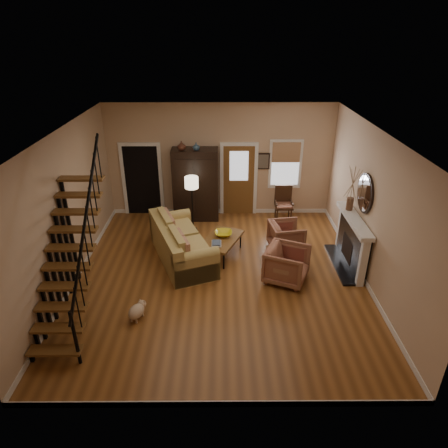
{
  "coord_description": "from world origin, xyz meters",
  "views": [
    {
      "loc": [
        0.06,
        -7.65,
        5.16
      ],
      "look_at": [
        0.1,
        0.4,
        1.15
      ],
      "focal_mm": 32.0,
      "sensor_mm": 36.0,
      "label": 1
    }
  ],
  "objects_px": {
    "armoire": "(196,185)",
    "coffee_table": "(221,247)",
    "sofa": "(182,242)",
    "armchair_left": "(287,264)",
    "armchair_right": "(286,236)",
    "floor_lamp": "(192,205)",
    "side_chair": "(284,204)"
  },
  "relations": [
    {
      "from": "armchair_left",
      "to": "floor_lamp",
      "type": "xyz_separation_m",
      "value": [
        -2.25,
        2.43,
        0.39
      ]
    },
    {
      "from": "coffee_table",
      "to": "floor_lamp",
      "type": "relative_size",
      "value": 0.79
    },
    {
      "from": "coffee_table",
      "to": "floor_lamp",
      "type": "bearing_deg",
      "value": 120.55
    },
    {
      "from": "sofa",
      "to": "armchair_left",
      "type": "relative_size",
      "value": 2.72
    },
    {
      "from": "coffee_table",
      "to": "floor_lamp",
      "type": "distance_m",
      "value": 1.65
    },
    {
      "from": "armchair_left",
      "to": "side_chair",
      "type": "distance_m",
      "value": 3.11
    },
    {
      "from": "sofa",
      "to": "side_chair",
      "type": "xyz_separation_m",
      "value": [
        2.77,
        2.14,
        0.05
      ]
    },
    {
      "from": "armoire",
      "to": "sofa",
      "type": "relative_size",
      "value": 0.86
    },
    {
      "from": "armoire",
      "to": "sofa",
      "type": "height_order",
      "value": "armoire"
    },
    {
      "from": "armoire",
      "to": "sofa",
      "type": "distance_m",
      "value": 2.42
    },
    {
      "from": "floor_lamp",
      "to": "side_chair",
      "type": "height_order",
      "value": "floor_lamp"
    },
    {
      "from": "armoire",
      "to": "coffee_table",
      "type": "relative_size",
      "value": 1.66
    },
    {
      "from": "side_chair",
      "to": "sofa",
      "type": "bearing_deg",
      "value": -142.27
    },
    {
      "from": "coffee_table",
      "to": "armchair_right",
      "type": "distance_m",
      "value": 1.68
    },
    {
      "from": "sofa",
      "to": "armchair_right",
      "type": "xyz_separation_m",
      "value": [
        2.6,
        0.44,
        -0.08
      ]
    },
    {
      "from": "floor_lamp",
      "to": "sofa",
      "type": "bearing_deg",
      "value": -96.34
    },
    {
      "from": "armchair_right",
      "to": "coffee_table",
      "type": "bearing_deg",
      "value": 91.73
    },
    {
      "from": "side_chair",
      "to": "armchair_left",
      "type": "bearing_deg",
      "value": -96.56
    },
    {
      "from": "floor_lamp",
      "to": "side_chair",
      "type": "distance_m",
      "value": 2.7
    },
    {
      "from": "coffee_table",
      "to": "armoire",
      "type": "bearing_deg",
      "value": 108.57
    },
    {
      "from": "sofa",
      "to": "armchair_left",
      "type": "bearing_deg",
      "value": -42.66
    },
    {
      "from": "floor_lamp",
      "to": "coffee_table",
      "type": "bearing_deg",
      "value": -59.45
    },
    {
      "from": "armoire",
      "to": "armchair_right",
      "type": "xyz_separation_m",
      "value": [
        2.38,
        -1.9,
        -0.68
      ]
    },
    {
      "from": "armchair_right",
      "to": "side_chair",
      "type": "height_order",
      "value": "side_chair"
    },
    {
      "from": "sofa",
      "to": "armchair_right",
      "type": "height_order",
      "value": "sofa"
    },
    {
      "from": "armoire",
      "to": "coffee_table",
      "type": "distance_m",
      "value": 2.46
    },
    {
      "from": "coffee_table",
      "to": "armchair_right",
      "type": "relative_size",
      "value": 1.55
    },
    {
      "from": "armchair_right",
      "to": "floor_lamp",
      "type": "relative_size",
      "value": 0.51
    },
    {
      "from": "armchair_left",
      "to": "armoire",
      "type": "bearing_deg",
      "value": 57.34
    },
    {
      "from": "coffee_table",
      "to": "armchair_right",
      "type": "height_order",
      "value": "armchair_right"
    },
    {
      "from": "armoire",
      "to": "coffee_table",
      "type": "xyz_separation_m",
      "value": [
        0.74,
        -2.2,
        -0.81
      ]
    },
    {
      "from": "armchair_right",
      "to": "floor_lamp",
      "type": "xyz_separation_m",
      "value": [
        -2.44,
        1.04,
        0.42
      ]
    }
  ]
}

